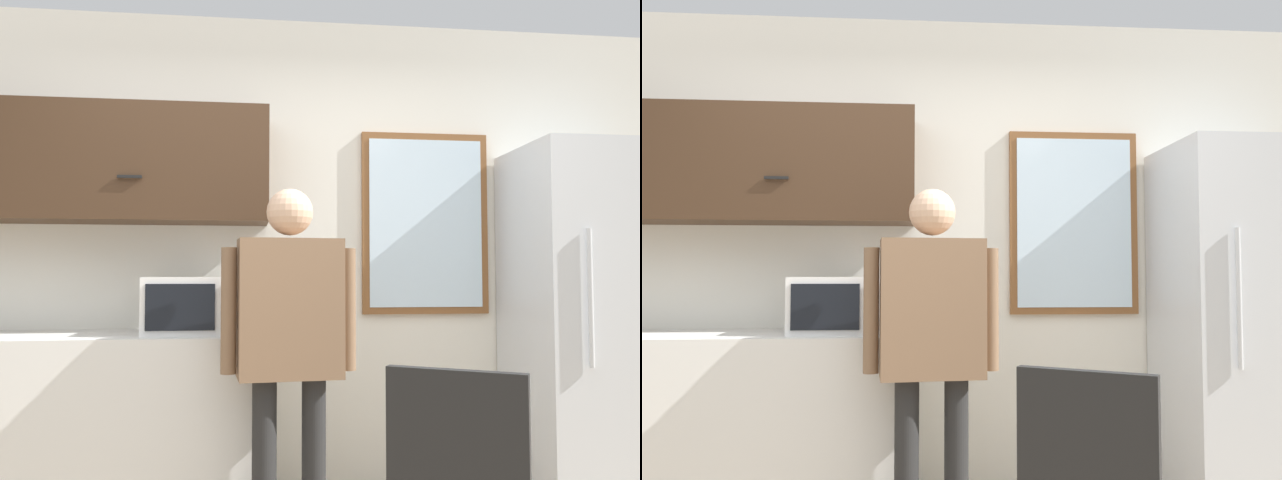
% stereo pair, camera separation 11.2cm
% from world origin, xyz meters
% --- Properties ---
extents(back_wall, '(6.00, 0.06, 2.70)m').
position_xyz_m(back_wall, '(0.00, 1.77, 1.35)').
color(back_wall, silver).
rests_on(back_wall, ground_plane).
extents(counter, '(2.15, 0.59, 0.92)m').
position_xyz_m(counter, '(-1.13, 1.45, 0.46)').
color(counter, silver).
rests_on(counter, ground_plane).
extents(upper_cabinets, '(2.15, 0.38, 0.61)m').
position_xyz_m(upper_cabinets, '(-1.13, 1.57, 1.80)').
color(upper_cabinets, '#3D2819').
extents(microwave, '(0.47, 0.40, 0.29)m').
position_xyz_m(microwave, '(-0.44, 1.43, 1.06)').
color(microwave, white).
rests_on(microwave, counter).
extents(person, '(0.61, 0.26, 1.61)m').
position_xyz_m(person, '(0.03, 1.02, 0.98)').
color(person, black).
rests_on(person, ground_plane).
extents(refrigerator, '(0.78, 0.73, 1.91)m').
position_xyz_m(refrigerator, '(1.70, 1.39, 0.95)').
color(refrigerator, silver).
rests_on(refrigerator, ground_plane).
extents(window, '(0.75, 0.05, 1.06)m').
position_xyz_m(window, '(0.88, 1.73, 1.52)').
color(window, brown).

